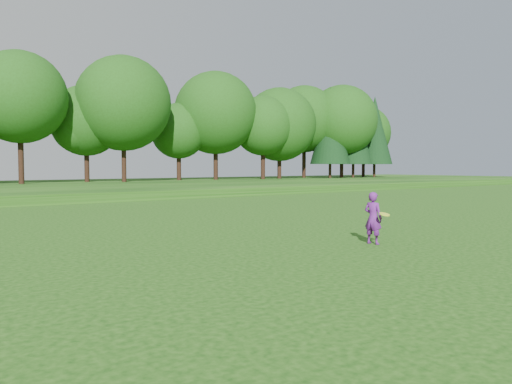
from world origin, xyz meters
TOP-DOWN VIEW (x-y plane):
  - ground at (0.00, 0.00)m, footprint 140.00×140.00m
  - berm at (0.00, 34.00)m, footprint 130.00×30.00m
  - walking_path at (0.00, 20.00)m, footprint 130.00×1.60m
  - treeline at (0.00, 38.00)m, footprint 104.00×7.00m
  - woman at (0.57, -0.53)m, footprint 0.44×0.88m

SIDE VIEW (x-z plane):
  - ground at x=0.00m, z-range 0.00..0.00m
  - walking_path at x=0.00m, z-range 0.00..0.04m
  - berm at x=0.00m, z-range 0.00..0.60m
  - woman at x=0.57m, z-range 0.00..1.44m
  - treeline at x=0.00m, z-range 0.60..15.60m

